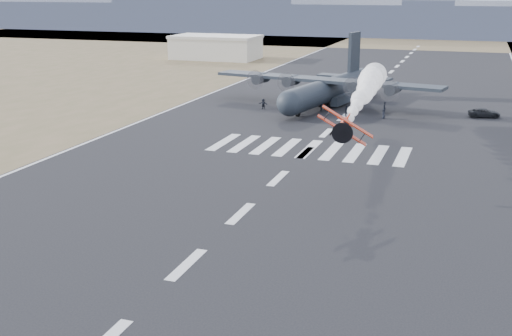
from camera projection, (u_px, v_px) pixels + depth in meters
The scene contains 19 objects.
scrub_far at pixel (424, 41), 247.41m from camera, with size 500.00×80.00×0.00m, color brown.
runway_markings at pixel (326, 133), 92.69m from camera, with size 60.00×260.00×0.01m, color silver, non-canonical shape.
ridge_seg_a at pixel (45, 13), 333.46m from camera, with size 150.00×50.00×13.00m, color gray.
ridge_seg_b at pixel (157, 13), 313.01m from camera, with size 150.00×50.00×15.00m, color gray.
ridge_seg_c at pixel (285, 13), 292.56m from camera, with size 150.00×50.00×17.00m, color gray.
ridge_seg_d at pixel (431, 20), 272.93m from camera, with size 150.00×50.00×13.00m, color gray.
hangar_left at pixel (216, 47), 185.25m from camera, with size 24.50×14.50×6.70m.
aerobatic_biplane at pixel (344, 126), 63.17m from camera, with size 5.08×5.20×4.08m.
smoke_trail at pixel (369, 82), 89.95m from camera, with size 4.70×35.57×3.63m.
transport_aircraft at pixel (329, 87), 113.69m from camera, with size 41.66×34.12×12.06m.
support_vehicle at pixel (484, 113), 103.53m from camera, with size 2.28×4.95×1.38m, color black.
crew_a at pixel (285, 102), 112.26m from camera, with size 0.58×0.48×1.59m, color black.
crew_b at pixel (354, 108), 107.16m from camera, with size 0.82×0.51×1.69m, color black.
crew_c at pixel (359, 105), 108.93m from camera, with size 1.15×0.53×1.78m, color black.
crew_d at pixel (346, 111), 103.87m from camera, with size 1.10×0.56×1.88m, color black.
crew_e at pixel (384, 114), 102.41m from camera, with size 0.77×0.47×1.57m, color black.
crew_f at pixel (263, 104), 110.18m from camera, with size 1.66×0.54×1.79m, color black.
crew_g at pixel (384, 107), 107.99m from camera, with size 0.61×0.50×1.68m, color black.
crew_h at pixel (321, 107), 108.48m from camera, with size 0.77×0.47×1.58m, color black.
Camera 1 is at (19.58, -28.97, 20.55)m, focal length 45.00 mm.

